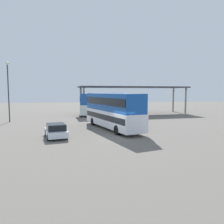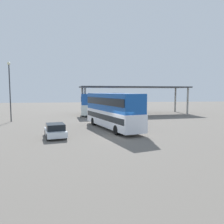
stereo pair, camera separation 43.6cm
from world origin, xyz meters
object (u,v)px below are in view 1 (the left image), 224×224
double_decker_main (112,109)px  double_decker_mid_row (109,103)px  double_decker_near_canopy (88,103)px  parked_hatchback (56,131)px  lamppost_tall (8,85)px

double_decker_main → double_decker_mid_row: (1.77, 16.06, -0.02)m
double_decker_main → double_decker_mid_row: 16.15m
double_decker_main → double_decker_near_canopy: double_decker_main is taller
parked_hatchback → lamppost_tall: (-7.85, 12.12, 4.69)m
double_decker_main → double_decker_near_canopy: (-2.20, 16.72, -0.08)m
double_decker_main → parked_hatchback: size_ratio=2.84×
double_decker_near_canopy → parked_hatchback: bearing=172.5°
double_decker_mid_row → lamppost_tall: lamppost_tall is taller
double_decker_main → lamppost_tall: 16.31m
double_decker_mid_row → parked_hatchback: bearing=152.5°
double_decker_main → parked_hatchback: (-6.05, -4.14, -1.63)m
parked_hatchback → lamppost_tall: 15.18m
parked_hatchback → double_decker_mid_row: (7.82, 20.20, 1.61)m
parked_hatchback → double_decker_near_canopy: size_ratio=0.39×
lamppost_tall → parked_hatchback: bearing=-57.1°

